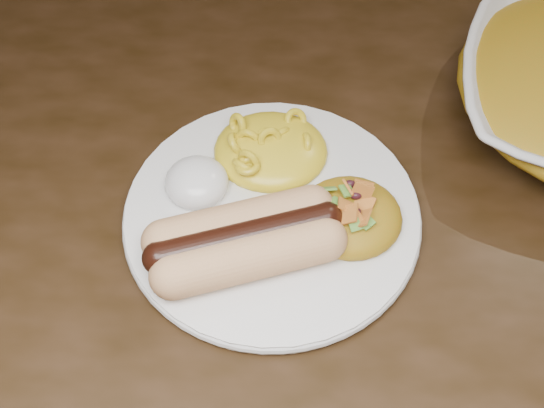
{
  "coord_description": "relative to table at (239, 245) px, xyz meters",
  "views": [
    {
      "loc": [
        0.05,
        -0.38,
        1.26
      ],
      "look_at": [
        0.03,
        -0.03,
        0.77
      ],
      "focal_mm": 50.0,
      "sensor_mm": 36.0,
      "label": 1
    }
  ],
  "objects": [
    {
      "name": "taco_salad",
      "position": [
        0.09,
        -0.04,
        0.12
      ],
      "size": [
        0.08,
        0.08,
        0.04
      ],
      "rotation": [
        0.0,
        0.0,
        0.07
      ],
      "color": "#C85006",
      "rests_on": "plate"
    },
    {
      "name": "table",
      "position": [
        0.0,
        0.0,
        0.0
      ],
      "size": [
        1.6,
        0.9,
        0.75
      ],
      "color": "black",
      "rests_on": "floor"
    },
    {
      "name": "mac_and_cheese",
      "position": [
        0.03,
        0.03,
        0.12
      ],
      "size": [
        0.1,
        0.09,
        0.04
      ],
      "primitive_type": "ellipsoid",
      "rotation": [
        0.0,
        0.0,
        0.04
      ],
      "color": "yellow",
      "rests_on": "plate"
    },
    {
      "name": "sour_cream",
      "position": [
        -0.03,
        -0.01,
        0.12
      ],
      "size": [
        0.06,
        0.06,
        0.03
      ],
      "primitive_type": "ellipsoid",
      "rotation": [
        0.0,
        0.0,
        -0.11
      ],
      "color": "white",
      "rests_on": "plate"
    },
    {
      "name": "hotdog",
      "position": [
        0.01,
        -0.07,
        0.12
      ],
      "size": [
        0.13,
        0.1,
        0.04
      ],
      "rotation": [
        0.0,
        0.0,
        0.34
      ],
      "color": "#E2A681",
      "rests_on": "plate"
    },
    {
      "name": "plate",
      "position": [
        0.03,
        -0.03,
        0.1
      ],
      "size": [
        0.31,
        0.31,
        0.01
      ],
      "primitive_type": "cylinder",
      "rotation": [
        0.0,
        0.0,
        -0.42
      ],
      "color": "silver",
      "rests_on": "table"
    }
  ]
}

